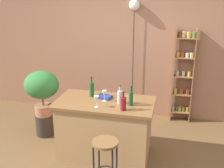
{
  "coord_description": "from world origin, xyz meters",
  "views": [
    {
      "loc": [
        0.97,
        -3.32,
        2.44
      ],
      "look_at": [
        0.05,
        0.55,
        1.07
      ],
      "focal_mm": 44.45,
      "sensor_mm": 36.0,
      "label": 1
    }
  ],
  "objects": [
    {
      "name": "bottle_spirits_clear",
      "position": [
        -0.24,
        0.45,
        1.0
      ],
      "size": [
        0.07,
        0.07,
        0.31
      ],
      "color": "#194C23",
      "rests_on": "kitchen_counter"
    },
    {
      "name": "potted_plant",
      "position": [
        -1.19,
        0.66,
        0.88
      ],
      "size": [
        0.59,
        0.53,
        0.78
      ],
      "color": "#A86B4C",
      "rests_on": "plant_stool"
    },
    {
      "name": "bottle_vinegar",
      "position": [
        0.39,
        0.25,
        0.99
      ],
      "size": [
        0.06,
        0.06,
        0.28
      ],
      "color": "#194C23",
      "rests_on": "kitchen_counter"
    },
    {
      "name": "bottle_wine_red",
      "position": [
        0.32,
        0.06,
        0.98
      ],
      "size": [
        0.08,
        0.08,
        0.26
      ],
      "color": "maroon",
      "rests_on": "kitchen_counter"
    },
    {
      "name": "bottle_olive_oil",
      "position": [
        0.23,
        0.27,
        0.99
      ],
      "size": [
        0.07,
        0.07,
        0.27
      ],
      "color": "#B2B2B7",
      "rests_on": "kitchen_counter"
    },
    {
      "name": "wine_glass_center",
      "position": [
        -0.01,
        0.31,
        1.0
      ],
      "size": [
        0.07,
        0.07,
        0.16
      ],
      "color": "silver",
      "rests_on": "kitchen_counter"
    },
    {
      "name": "pendant_globe_light",
      "position": [
        0.16,
        1.84,
        2.13
      ],
      "size": [
        0.2,
        0.2,
        2.27
      ],
      "color": "black",
      "rests_on": "ground"
    },
    {
      "name": "cookbook",
      "position": [
        -0.04,
        0.43,
        0.9
      ],
      "size": [
        0.24,
        0.19,
        0.03
      ],
      "primitive_type": "cube",
      "rotation": [
        0.0,
        0.0,
        -0.21
      ],
      "color": "navy",
      "rests_on": "kitchen_counter"
    },
    {
      "name": "spice_shelf",
      "position": [
        1.12,
        1.8,
        0.96
      ],
      "size": [
        0.37,
        0.17,
        1.79
      ],
      "color": "olive",
      "rests_on": "ground"
    },
    {
      "name": "wine_glass_left",
      "position": [
        -0.06,
        0.08,
        1.0
      ],
      "size": [
        0.07,
        0.07,
        0.16
      ],
      "color": "silver",
      "rests_on": "kitchen_counter"
    },
    {
      "name": "plant_stool",
      "position": [
        -1.19,
        0.66,
        0.19
      ],
      "size": [
        0.32,
        0.32,
        0.38
      ],
      "primitive_type": "cylinder",
      "color": "#2D2823",
      "rests_on": "ground"
    },
    {
      "name": "kitchen_counter",
      "position": [
        0.0,
        0.3,
        0.45
      ],
      "size": [
        1.44,
        0.78,
        0.88
      ],
      "color": "#A87F51",
      "rests_on": "ground"
    },
    {
      "name": "back_wall",
      "position": [
        0.0,
        1.95,
        1.4
      ],
      "size": [
        6.4,
        0.1,
        2.8
      ],
      "primitive_type": "cube",
      "color": "#9E6B51",
      "rests_on": "ground"
    },
    {
      "name": "bar_stool",
      "position": [
        0.19,
        -0.41,
        0.49
      ],
      "size": [
        0.33,
        0.33,
        0.66
      ],
      "color": "black",
      "rests_on": "ground"
    },
    {
      "name": "ground",
      "position": [
        0.0,
        0.0,
        0.0
      ],
      "size": [
        12.0,
        12.0,
        0.0
      ],
      "primitive_type": "plane",
      "color": "brown"
    }
  ]
}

